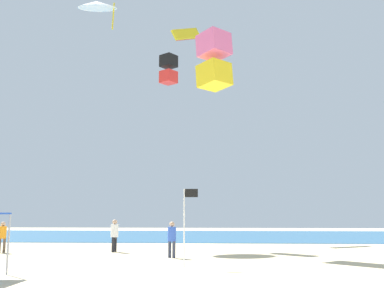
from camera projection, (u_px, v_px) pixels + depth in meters
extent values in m
cube|color=beige|center=(179.00, 279.00, 15.31)|extent=(110.00, 110.00, 0.10)
cube|color=#28608C|center=(207.00, 235.00, 45.16)|extent=(110.00, 24.74, 0.03)
cylinder|color=#B2B2B7|center=(8.00, 244.00, 16.11)|extent=(0.07, 0.07, 2.14)
cylinder|color=black|center=(113.00, 245.00, 25.39)|extent=(0.16, 0.16, 0.84)
cylinder|color=black|center=(115.00, 244.00, 25.71)|extent=(0.16, 0.16, 0.84)
cylinder|color=white|center=(115.00, 231.00, 25.67)|extent=(0.44, 0.44, 0.73)
sphere|color=tan|center=(115.00, 222.00, 25.75)|extent=(0.27, 0.27, 0.27)
cylinder|color=brown|center=(4.00, 246.00, 25.04)|extent=(0.15, 0.15, 0.79)
cylinder|color=orange|center=(3.00, 232.00, 25.19)|extent=(0.41, 0.41, 0.68)
sphere|color=tan|center=(3.00, 224.00, 25.26)|extent=(0.26, 0.26, 0.26)
cylinder|color=#33384C|center=(174.00, 250.00, 22.00)|extent=(0.16, 0.16, 0.81)
cylinder|color=#33384C|center=(170.00, 249.00, 22.22)|extent=(0.16, 0.16, 0.81)
cylinder|color=blue|center=(172.00, 234.00, 22.23)|extent=(0.42, 0.42, 0.70)
sphere|color=tan|center=(172.00, 224.00, 22.30)|extent=(0.26, 0.26, 0.26)
cylinder|color=silver|center=(184.00, 227.00, 18.58)|extent=(0.06, 0.06, 3.20)
cube|color=black|center=(191.00, 193.00, 18.78)|extent=(0.55, 0.02, 0.35)
cube|color=black|center=(169.00, 61.00, 33.75)|extent=(1.44, 1.44, 0.92)
cube|color=red|center=(168.00, 77.00, 33.55)|extent=(1.44, 1.44, 0.92)
cube|color=yellow|center=(186.00, 34.00, 44.51)|extent=(2.83, 2.69, 2.24)
cube|color=red|center=(186.00, 39.00, 44.43)|extent=(2.00, 2.13, 1.24)
cone|color=white|center=(97.00, 5.00, 37.77)|extent=(3.34, 3.38, 1.38)
cylinder|color=yellow|center=(113.00, 16.00, 37.55)|extent=(0.13, 0.50, 2.56)
cube|color=pink|center=(214.00, 45.00, 27.72)|extent=(2.36, 2.36, 1.56)
cube|color=yellow|center=(214.00, 75.00, 27.41)|extent=(2.36, 2.36, 1.56)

